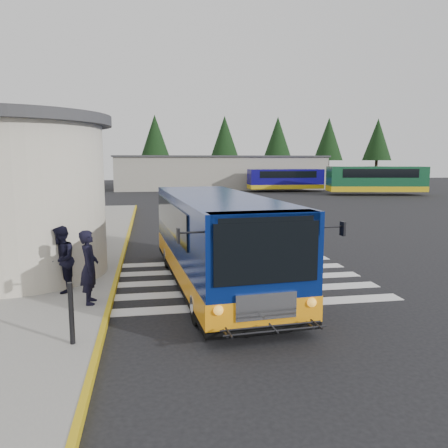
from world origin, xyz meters
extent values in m
plane|color=black|center=(0.00, 0.00, 0.00)|extent=(140.00, 140.00, 0.00)
cube|color=gold|center=(-4.05, 4.00, 0.08)|extent=(0.12, 34.00, 0.16)
cylinder|color=#BAB19D|center=(-7.00, 0.50, 2.40)|extent=(5.20, 5.20, 4.50)
cylinder|color=#38383A|center=(-7.00, 0.50, 4.80)|extent=(5.80, 5.80, 0.30)
cube|color=black|center=(-6.48, 5.00, 1.25)|extent=(0.08, 1.20, 2.20)
cube|color=#38383A|center=(-6.00, 5.00, 2.55)|extent=(1.20, 1.80, 0.12)
cube|color=silver|center=(-0.50, -3.20, 0.01)|extent=(8.00, 0.55, 0.01)
cube|color=silver|center=(-0.50, -2.00, 0.01)|extent=(8.00, 0.55, 0.01)
cube|color=silver|center=(-0.50, -0.80, 0.01)|extent=(8.00, 0.55, 0.01)
cube|color=silver|center=(-0.50, 0.40, 0.01)|extent=(8.00, 0.55, 0.01)
cube|color=silver|center=(-0.50, 1.60, 0.01)|extent=(8.00, 0.55, 0.01)
cube|color=gray|center=(6.00, 42.00, 2.00)|extent=(26.00, 8.00, 4.00)
cube|color=#38383A|center=(6.00, 42.00, 4.10)|extent=(26.40, 8.40, 0.20)
cylinder|color=black|center=(-22.00, 50.00, 1.80)|extent=(0.44, 0.44, 3.60)
cone|color=black|center=(-22.00, 50.00, 6.80)|extent=(4.40, 4.40, 6.40)
cylinder|color=black|center=(-12.00, 50.00, 1.80)|extent=(0.44, 0.44, 3.60)
cone|color=black|center=(-12.00, 50.00, 6.80)|extent=(4.40, 4.40, 6.40)
cylinder|color=black|center=(-2.00, 50.00, 1.80)|extent=(0.44, 0.44, 3.60)
cone|color=black|center=(-2.00, 50.00, 6.80)|extent=(4.40, 4.40, 6.40)
cylinder|color=black|center=(8.00, 50.00, 1.80)|extent=(0.44, 0.44, 3.60)
cone|color=black|center=(8.00, 50.00, 6.80)|extent=(4.40, 4.40, 6.40)
cylinder|color=black|center=(16.00, 50.00, 1.80)|extent=(0.44, 0.44, 3.60)
cone|color=black|center=(16.00, 50.00, 6.80)|extent=(4.40, 4.40, 6.40)
cylinder|color=black|center=(24.00, 50.00, 1.80)|extent=(0.44, 0.44, 3.60)
cone|color=black|center=(24.00, 50.00, 6.80)|extent=(4.40, 4.40, 6.40)
cylinder|color=black|center=(32.00, 50.00, 1.80)|extent=(0.44, 0.44, 3.60)
cone|color=black|center=(32.00, 50.00, 6.80)|extent=(4.40, 4.40, 6.40)
cube|color=#07195A|center=(-1.15, -1.29, 1.51)|extent=(3.04, 8.78, 2.25)
cube|color=orange|center=(-1.15, -1.29, 0.65)|extent=(3.07, 8.81, 0.54)
cube|color=black|center=(-1.15, -1.29, 0.34)|extent=(3.06, 8.80, 0.21)
cube|color=black|center=(-0.83, -5.61, 1.87)|extent=(2.11, 0.22, 1.20)
cube|color=silver|center=(-0.83, -5.62, 0.81)|extent=(1.25, 0.15, 0.53)
cube|color=black|center=(-2.43, -0.61, 1.96)|extent=(0.52, 6.31, 0.86)
cube|color=black|center=(0.00, -0.43, 1.96)|extent=(0.52, 6.31, 0.86)
cylinder|color=black|center=(-1.99, -4.23, 0.46)|extent=(0.36, 0.94, 0.92)
cylinder|color=black|center=(0.11, -4.07, 0.46)|extent=(0.36, 0.94, 0.92)
cylinder|color=black|center=(-2.39, 1.12, 0.46)|extent=(0.36, 0.94, 0.92)
cylinder|color=black|center=(-0.29, 1.28, 0.46)|extent=(0.36, 0.94, 0.92)
cube|color=black|center=(-2.51, -5.57, 2.25)|extent=(0.06, 0.18, 0.29)
cube|color=black|center=(0.83, -5.32, 2.25)|extent=(0.06, 0.18, 0.29)
imported|color=black|center=(-4.50, -2.78, 1.06)|extent=(0.45, 0.67, 1.81)
imported|color=black|center=(-5.35, -1.69, 1.03)|extent=(0.77, 0.94, 1.77)
cylinder|color=black|center=(-4.53, -5.21, 0.75)|extent=(0.10, 0.10, 1.20)
cube|color=#0D085E|center=(12.72, 35.70, 1.49)|extent=(8.67, 2.51, 2.21)
cube|color=gold|center=(12.72, 35.70, 0.60)|extent=(8.70, 2.54, 0.48)
cube|color=black|center=(12.72, 35.70, 2.02)|extent=(6.75, 2.53, 0.77)
cube|color=#124528|center=(20.51, 29.05, 1.71)|extent=(10.27, 4.54, 2.54)
cube|color=gold|center=(20.51, 29.05, 0.68)|extent=(10.30, 4.58, 0.55)
cube|color=black|center=(20.51, 29.05, 2.32)|extent=(8.11, 4.19, 0.88)
camera|label=1|loc=(-3.02, -13.52, 3.63)|focal=35.00mm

